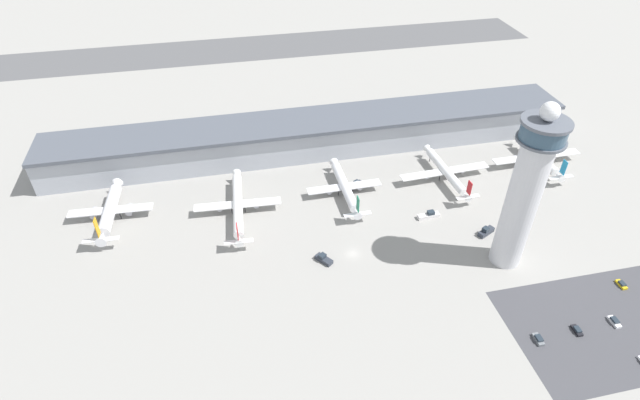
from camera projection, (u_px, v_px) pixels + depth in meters
ground_plane at (353, 254)px, 174.90m from camera, size 1000.00×1000.00×0.00m
terminal_building at (313, 135)px, 224.02m from camera, size 232.26×25.00×15.96m
runway_strip at (273, 46)px, 331.12m from camera, size 348.38×44.00×0.01m
control_tower at (525, 190)px, 154.55m from camera, size 14.36×14.36×59.79m
parking_lot_surface at (614, 325)px, 150.71m from camera, size 64.00×40.00×0.01m
airplane_gate_alpha at (110, 210)px, 187.18m from camera, size 31.13×36.21×13.84m
airplane_gate_bravo at (238, 205)px, 190.23m from camera, size 33.40×44.42×11.80m
airplane_gate_charlie at (345, 187)px, 199.90m from camera, size 30.33×37.89×11.76m
airplane_gate_delta at (446, 172)px, 207.65m from camera, size 39.23×38.92×11.53m
airplane_gate_echo at (538, 156)px, 216.89m from camera, size 40.54×35.02×12.34m
service_truck_catering at (356, 185)px, 206.12m from camera, size 7.15×5.21×2.49m
service_truck_fuel at (486, 232)px, 182.59m from camera, size 7.30×5.19×3.20m
service_truck_baggage at (429, 215)px, 190.14m from camera, size 8.54×2.69×2.86m
service_truck_water at (324, 259)px, 171.57m from camera, size 5.90×6.68×2.70m
car_yellow_taxi at (538, 339)px, 145.78m from camera, size 2.00×4.38×1.58m
car_white_wagon at (614, 322)px, 150.86m from camera, size 1.89×4.51×1.55m
car_grey_coupe at (577, 330)px, 148.40m from camera, size 1.83×4.14×1.40m
car_blue_compact at (621, 284)px, 162.87m from camera, size 1.73×4.14×1.39m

